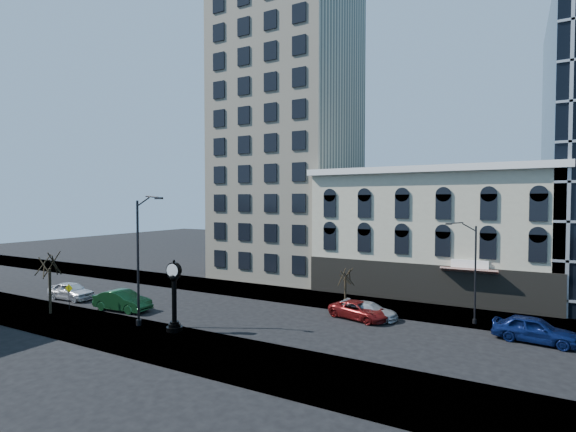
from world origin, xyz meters
The scene contains 16 objects.
ground centered at (0.00, 0.00, 0.00)m, with size 160.00×160.00×0.00m, color black.
sidewalk_far centered at (0.00, 8.00, 0.06)m, with size 160.00×6.00×0.12m, color gray.
sidewalk_near centered at (0.00, -8.00, 0.06)m, with size 160.00×6.00×0.12m, color gray.
cream_tower centered at (-6.11, 18.88, 19.32)m, with size 15.90×15.40×42.50m.
victorian_row centered at (12.00, 15.89, 6.00)m, with size 22.60×11.19×12.50m.
street_clock centered at (-1.63, -6.09, 2.40)m, with size 1.15×1.15×5.05m.
street_lamp_near centered at (-4.20, -6.26, 7.48)m, with size 2.52×0.66×9.75m.
street_lamp_far centered at (16.28, 5.90, 5.97)m, with size 1.99×0.57×7.74m.
bare_tree_near centered at (-13.85, -7.51, 4.61)m, with size 3.46×3.46×5.94m.
bare_tree_far centered at (6.38, 6.50, 3.16)m, with size 2.35×2.35×4.03m.
warning_sign centered at (-13.65, -6.00, 1.61)m, with size 0.69×0.25×2.17m.
car_near_a centered at (-17.37, -3.33, 0.82)m, with size 1.93×4.80×1.64m, color silver.
car_near_b centered at (-9.80, -3.74, 0.85)m, with size 1.80×5.17×1.70m, color #143F1E.
car_far_a centered at (8.70, 3.45, 0.68)m, with size 2.26×4.90×1.36m, color maroon.
car_far_b centered at (9.40, 3.93, 0.65)m, with size 1.81×4.46×1.30m, color #A5A8AD.
car_far_c centered at (20.61, 3.74, 0.85)m, with size 2.02×5.02×1.71m, color #0C194C.
Camera 1 is at (19.36, -27.80, 9.27)m, focal length 26.00 mm.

